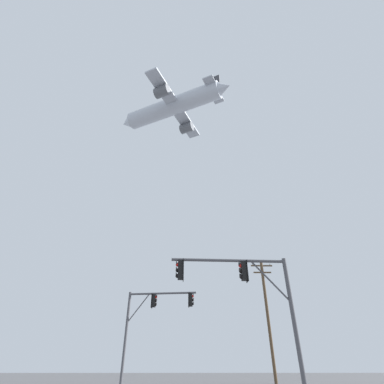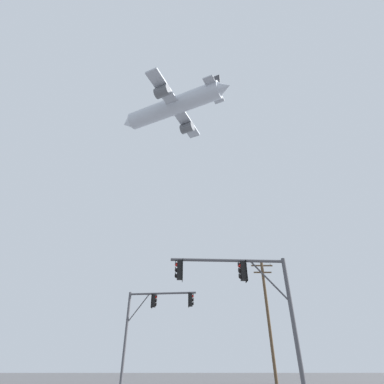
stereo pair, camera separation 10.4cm
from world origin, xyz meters
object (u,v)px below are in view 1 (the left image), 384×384
signal_pole_far (151,314)px  signal_pole_near (248,288)px  airplane (173,107)px  utility_pole (267,313)px

signal_pole_far → signal_pole_near: bearing=-57.8°
airplane → signal_pole_far: bearing=-88.9°
signal_pole_far → utility_pole: utility_pole is taller
utility_pole → airplane: (-10.63, 8.32, 36.96)m
signal_pole_far → airplane: (-0.29, 14.73, 37.99)m
signal_pole_far → airplane: airplane is taller
signal_pole_far → utility_pole: (10.34, 6.41, 1.03)m
signal_pole_near → airplane: airplane is taller
signal_pole_near → utility_pole: size_ratio=0.56×
signal_pole_near → utility_pole: bearing=72.7°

